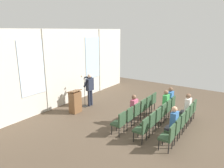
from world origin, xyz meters
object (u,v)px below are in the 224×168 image
chair_r1_c3 (161,112)px  audience_r1_c4 (165,103)px  chair_r2_c3 (184,118)px  chair_r1_c4 (166,108)px  chair_r2_c0 (168,136)px  chair_r2_c4 (188,113)px  chair_r1_c1 (149,122)px  chair_r1_c2 (156,117)px  chair_r0_c4 (147,104)px  audience_r0_c2 (133,107)px  chair_r1_c5 (171,104)px  chair_r0_c3 (141,108)px  audience_r2_c1 (173,123)px  chair_r2_c2 (179,123)px  audience_r1_c5 (169,100)px  speaker (90,87)px  chair_r0_c5 (152,101)px  chair_r2_c5 (192,109)px  chair_r1_c0 (142,128)px  mic_stand (85,100)px  audience_r2_c4 (187,107)px  chair_r2_c1 (174,129)px  chair_r0_c1 (127,117)px  chair_r0_c2 (135,112)px  chair_r0_c0 (120,122)px

chair_r1_c3 → audience_r1_c4: 0.64m
chair_r2_c3 → chair_r1_c4: bearing=58.1°
chair_r2_c0 → chair_r2_c4: bearing=0.0°
chair_r1_c1 → chair_r1_c2: same height
chair_r0_c4 → chair_r2_c4: bearing=-90.0°
chair_r1_c3 → audience_r0_c2: bearing=119.8°
chair_r1_c5 → chair_r0_c3: bearing=141.2°
chair_r1_c5 → audience_r2_c1: bearing=-159.7°
chair_r1_c2 → chair_r2_c2: size_ratio=1.00×
chair_r0_c3 → chair_r2_c2: size_ratio=1.00×
chair_r0_c4 → chair_r2_c2: (-1.20, -1.92, 0.00)m
audience_r1_c5 → chair_r2_c4: size_ratio=1.46×
speaker → audience_r1_c4: speaker is taller
audience_r2_c1 → chair_r0_c5: bearing=37.7°
chair_r1_c3 → audience_r1_c5: 1.22m
chair_r2_c2 → chair_r2_c4: bearing=0.0°
chair_r2_c5 → chair_r1_c0: bearing=162.2°
audience_r0_c2 → chair_r1_c3: audience_r0_c2 is taller
speaker → chair_r2_c0: 5.29m
mic_stand → chair_r2_c0: 5.31m
chair_r2_c2 → chair_r1_c4: bearing=38.8°
audience_r0_c2 → chair_r2_c4: (1.20, -2.01, -0.19)m
audience_r2_c4 → chair_r2_c5: audience_r2_c4 is taller
chair_r2_c1 → audience_r2_c4: size_ratio=0.68×
audience_r1_c4 → chair_r1_c4: bearing=-90.0°
chair_r0_c4 → audience_r1_c5: size_ratio=0.68×
mic_stand → chair_r1_c4: size_ratio=1.65×
chair_r0_c4 → audience_r1_c4: 0.91m
audience_r2_c1 → chair_r2_c1: bearing=-90.0°
chair_r0_c1 → chair_r2_c3: size_ratio=1.00×
chair_r0_c2 → chair_r2_c2: same height
chair_r2_c0 → chair_r0_c0: bearing=90.0°
chair_r2_c2 → audience_r2_c4: size_ratio=0.68×
chair_r0_c4 → audience_r1_c5: 1.09m
chair_r1_c1 → chair_r2_c4: bearing=-28.2°
speaker → audience_r2_c1: (-1.21, -4.87, -0.25)m
chair_r1_c1 → audience_r1_c5: 2.40m
audience_r1_c5 → chair_r2_c1: bearing=-156.5°
chair_r1_c3 → chair_r1_c5: same height
chair_r2_c0 → chair_r2_c1: (0.60, 0.00, 0.00)m
chair_r2_c0 → audience_r1_c4: bearing=23.5°
audience_r1_c5 → audience_r2_c1: (-2.39, -0.96, 0.00)m
chair_r1_c4 → chair_r2_c1: 2.04m
mic_stand → chair_r1_c3: mic_stand is taller
audience_r2_c1 → chair_r1_c5: bearing=20.3°
chair_r1_c0 → chair_r2_c5: same height
speaker → audience_r0_c2: speaker is taller
chair_r0_c4 → audience_r2_c4: size_ratio=0.68×
chair_r1_c4 → chair_r2_c1: same height
audience_r1_c4 → chair_r2_c0: bearing=-156.5°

